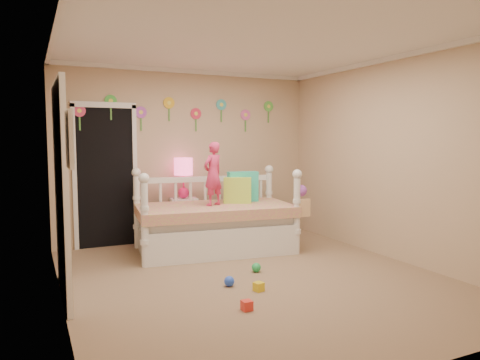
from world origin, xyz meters
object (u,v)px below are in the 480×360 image
child (213,174)px  nightstand (184,220)px  daybed (215,210)px  table_lamp (183,172)px

child → nightstand: (-0.17, 0.76, -0.75)m
daybed → nightstand: 0.79m
daybed → table_lamp: size_ratio=3.51×
daybed → table_lamp: (-0.21, 0.72, 0.49)m
daybed → table_lamp: bearing=113.4°
nightstand → table_lamp: 0.73m
child → nightstand: size_ratio=1.31×
child → daybed: bearing=-158.2°
daybed → child: 0.50m
daybed → child: (-0.04, -0.04, 0.50)m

